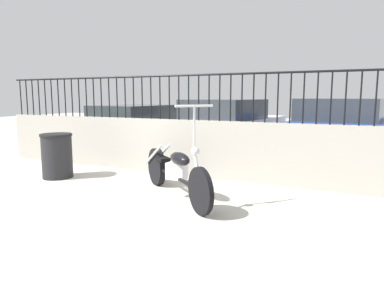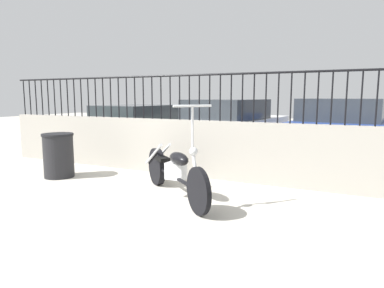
{
  "view_description": "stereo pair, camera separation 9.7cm",
  "coord_description": "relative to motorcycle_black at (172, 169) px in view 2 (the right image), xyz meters",
  "views": [
    {
      "loc": [
        2.95,
        -3.4,
        1.48
      ],
      "look_at": [
        0.58,
        1.6,
        0.7
      ],
      "focal_mm": 32.0,
      "sensor_mm": 36.0,
      "label": 1
    },
    {
      "loc": [
        3.04,
        -3.36,
        1.48
      ],
      "look_at": [
        0.58,
        1.6,
        0.7
      ],
      "focal_mm": 32.0,
      "sensor_mm": 36.0,
      "label": 2
    }
  ],
  "objects": [
    {
      "name": "motorcycle_black",
      "position": [
        0.0,
        0.0,
        0.0
      ],
      "size": [
        1.86,
        1.56,
        1.38
      ],
      "rotation": [
        0.0,
        0.0,
        -0.69
      ],
      "color": "black",
      "rests_on": "ground_plane"
    },
    {
      "name": "car_white",
      "position": [
        -0.57,
        4.04,
        0.3
      ],
      "size": [
        2.18,
        4.56,
        1.39
      ],
      "rotation": [
        0.0,
        0.0,
        1.46
      ],
      "color": "black",
      "rests_on": "ground_plane"
    },
    {
      "name": "car_green",
      "position": [
        -3.24,
        3.79,
        0.24
      ],
      "size": [
        2.19,
        4.42,
        1.23
      ],
      "rotation": [
        0.0,
        0.0,
        1.48
      ],
      "color": "black",
      "rests_on": "ground_plane"
    },
    {
      "name": "trash_bin",
      "position": [
        -2.46,
        0.11,
        0.01
      ],
      "size": [
        0.56,
        0.56,
        0.8
      ],
      "color": "black",
      "rests_on": "ground_plane"
    },
    {
      "name": "car_blue",
      "position": [
        2.1,
        4.35,
        0.32
      ],
      "size": [
        2.31,
        4.1,
        1.42
      ],
      "rotation": [
        0.0,
        0.0,
        1.46
      ],
      "color": "black",
      "rests_on": "ground_plane"
    },
    {
      "name": "ground_plane",
      "position": [
        -0.56,
        -0.96,
        -0.4
      ],
      "size": [
        40.0,
        40.0,
        0.0
      ],
      "primitive_type": "plane",
      "color": "#B7B2A5"
    },
    {
      "name": "fence_railing",
      "position": [
        -0.56,
        1.29,
        1.2
      ],
      "size": [
        8.66,
        0.04,
        0.83
      ],
      "color": "black",
      "rests_on": "low_wall"
    },
    {
      "name": "low_wall",
      "position": [
        -0.56,
        1.29,
        0.12
      ],
      "size": [
        8.66,
        0.18,
        1.04
      ],
      "color": "#9E998E",
      "rests_on": "ground_plane"
    }
  ]
}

